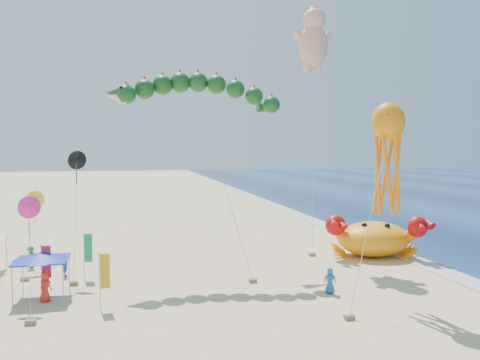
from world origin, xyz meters
name	(u,v)px	position (x,y,z in m)	size (l,w,h in m)	color
ground	(276,277)	(0.00, 0.00, 0.00)	(320.00, 320.00, 0.00)	#D1B784
foam_strip	(431,267)	(12.00, 0.00, 0.01)	(320.00, 320.00, 0.00)	silver
crab_inflatable	(374,237)	(9.65, 4.15, 1.53)	(7.93, 6.54, 3.47)	orange
dragon_kite	(197,96)	(-4.73, 3.78, 12.41)	(12.44, 6.06, 13.78)	#113F17
cherub_kite	(314,38)	(5.42, 7.06, 17.81)	(2.44, 3.00, 20.35)	#EEAC91
octopus_kite	(388,150)	(4.63, -6.02, 8.61)	(4.56, 3.37, 11.27)	orange
canopy_blue	(42,256)	(-14.56, -0.98, 2.44)	(3.18, 3.18, 2.71)	gray
feather_flags	(46,260)	(-14.44, -0.25, 2.01)	(9.86, 6.40, 3.20)	gray
beachgoers	(53,275)	(-14.28, 0.88, 0.82)	(21.21, 11.50, 1.74)	red
small_kites	(29,191)	(-15.74, 2.22, 5.99)	(7.14, 11.46, 9.01)	#C9436B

